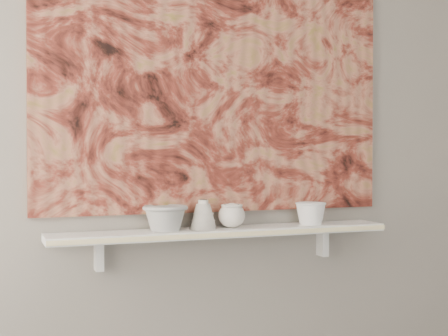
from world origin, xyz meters
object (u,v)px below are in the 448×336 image
cup_cream (232,216)px  bell_vessel (203,214)px  bowl_grey (165,218)px  bowl_white (311,213)px  shelf (224,232)px  painting (217,78)px

cup_cream → bell_vessel: 0.12m
bowl_grey → bowl_white: bowl_grey is taller
shelf → bowl_white: (0.39, 0.00, 0.06)m
bowl_white → bell_vessel: bearing=180.0°
shelf → cup_cream: 0.07m
shelf → bowl_grey: bowl_grey is taller
shelf → bowl_grey: (-0.24, 0.00, 0.07)m
bowl_grey → bell_vessel: bell_vessel is taller
shelf → bowl_white: size_ratio=10.77×
painting → bowl_white: painting is taller
shelf → painting: size_ratio=0.93×
shelf → cup_cream: bearing=0.0°
bowl_grey → bell_vessel: size_ratio=1.51×
bowl_grey → painting: bearing=18.2°
bell_vessel → bowl_white: bearing=0.0°
bowl_white → cup_cream: bearing=180.0°
painting → bell_vessel: 0.56m
painting → cup_cream: painting is taller
bell_vessel → bowl_grey: bearing=180.0°
shelf → bell_vessel: bearing=180.0°
cup_cream → shelf: bearing=180.0°
shelf → bell_vessel: bell_vessel is taller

